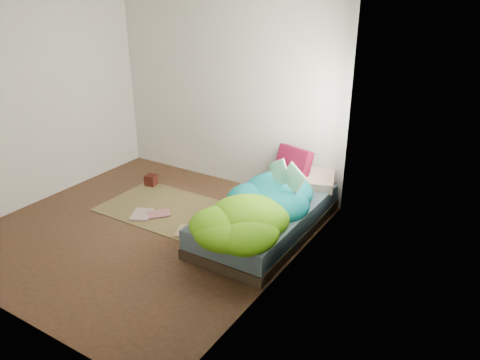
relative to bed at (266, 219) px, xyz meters
The scene contains 12 objects.
ground 1.43m from the bed, 149.45° to the right, with size 3.50×3.50×0.00m, color #3B2616.
room_walls 2.02m from the bed, 149.42° to the right, with size 3.54×3.54×2.62m.
bed is the anchor object (origin of this frame).
duvet 0.41m from the bed, 90.00° to the right, with size 0.96×1.84×0.34m, color #076A74, non-canonical shape.
rug 1.39m from the bed, behind, with size 1.60×1.10×0.01m, color brown.
pillow_floral 0.83m from the bed, 78.59° to the left, with size 0.65×0.40×0.14m, color silver.
pillow_magenta 0.86m from the bed, 93.44° to the left, with size 0.46×0.14×0.46m, color #50051B.
open_book 0.68m from the bed, 33.36° to the left, with size 0.43×0.09×0.26m, color green, non-canonical shape.
wooden_box 2.05m from the bed, behind, with size 0.15×0.15×0.15m, color black.
floor_book_a 1.70m from the bed, 161.46° to the right, with size 0.24×0.32×0.02m, color beige.
floor_book_b 1.44m from the bed, 167.90° to the right, with size 0.20×0.27×0.03m, color #C37075.
floor_book_c 1.05m from the bed, 147.47° to the right, with size 0.21×0.28×0.02m, color #C7BB83.
Camera 1 is at (3.49, -3.50, 2.75)m, focal length 35.00 mm.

